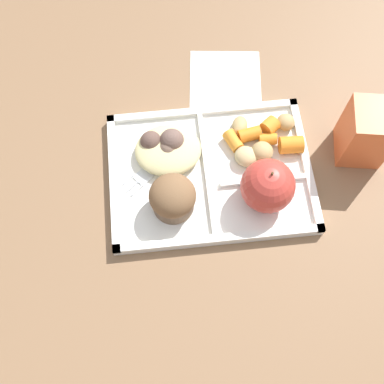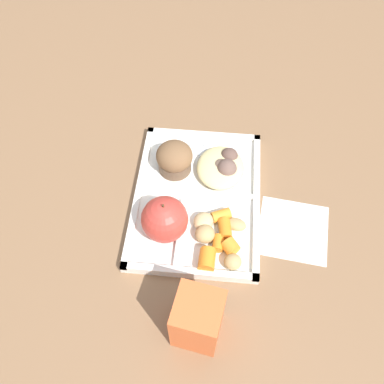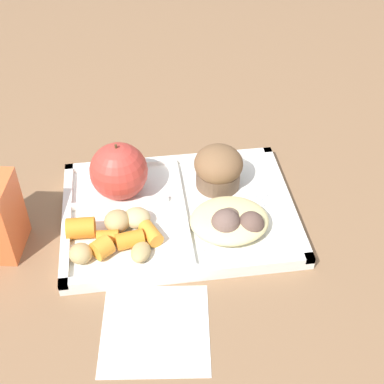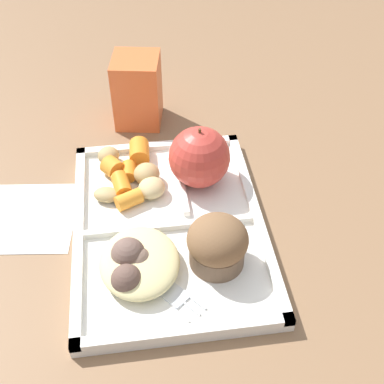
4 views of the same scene
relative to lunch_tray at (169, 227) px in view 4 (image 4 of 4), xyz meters
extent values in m
plane|color=#846042|center=(0.00, 0.00, -0.01)|extent=(6.00, 6.00, 0.00)
cube|color=white|center=(0.00, 0.00, 0.00)|extent=(0.32, 0.23, 0.01)
cube|color=white|center=(0.00, -0.11, 0.01)|extent=(0.32, 0.01, 0.01)
cube|color=white|center=(0.00, 0.11, 0.01)|extent=(0.32, 0.01, 0.01)
cube|color=white|center=(-0.15, 0.00, 0.01)|extent=(0.01, 0.23, 0.01)
cube|color=white|center=(0.15, 0.00, 0.01)|extent=(0.01, 0.23, 0.01)
cube|color=white|center=(0.01, 0.00, 0.01)|extent=(0.01, 0.21, 0.01)
cube|color=white|center=(-0.08, 0.02, 0.01)|extent=(0.14, 0.01, 0.01)
sphere|color=#C63D33|center=(-0.08, 0.05, 0.04)|extent=(0.08, 0.08, 0.08)
cylinder|color=#4C381E|center=(-0.08, 0.05, 0.09)|extent=(0.00, 0.00, 0.01)
cylinder|color=brown|center=(0.06, 0.05, 0.02)|extent=(0.06, 0.06, 0.03)
ellipsoid|color=brown|center=(0.06, 0.05, 0.04)|extent=(0.07, 0.07, 0.05)
cylinder|color=orange|center=(-0.10, -0.07, 0.02)|extent=(0.03, 0.03, 0.03)
cylinder|color=orange|center=(-0.04, -0.05, 0.01)|extent=(0.03, 0.04, 0.02)
cylinder|color=orange|center=(-0.13, -0.03, 0.02)|extent=(0.04, 0.03, 0.03)
cylinder|color=orange|center=(-0.07, -0.06, 0.02)|extent=(0.04, 0.03, 0.02)
cylinder|color=orange|center=(-0.10, -0.05, 0.01)|extent=(0.03, 0.02, 0.02)
ellipsoid|color=tan|center=(-0.08, -0.02, 0.02)|extent=(0.04, 0.04, 0.03)
ellipsoid|color=tan|center=(-0.06, -0.08, 0.01)|extent=(0.03, 0.04, 0.02)
ellipsoid|color=tan|center=(-0.13, -0.07, 0.02)|extent=(0.04, 0.04, 0.02)
ellipsoid|color=tan|center=(-0.06, -0.02, 0.02)|extent=(0.05, 0.05, 0.02)
ellipsoid|color=beige|center=(0.06, -0.04, 0.02)|extent=(0.11, 0.09, 0.03)
sphere|color=brown|center=(0.09, -0.06, 0.02)|extent=(0.04, 0.04, 0.04)
sphere|color=#755B4C|center=(0.07, -0.04, 0.02)|extent=(0.03, 0.03, 0.03)
sphere|color=#755B4C|center=(0.06, -0.04, 0.02)|extent=(0.03, 0.03, 0.03)
sphere|color=brown|center=(0.06, -0.05, 0.02)|extent=(0.04, 0.04, 0.04)
cube|color=silver|center=(0.06, -0.05, 0.01)|extent=(0.08, 0.07, 0.00)
cube|color=silver|center=(0.10, -0.01, 0.01)|extent=(0.04, 0.04, 0.00)
cylinder|color=silver|center=(0.13, 0.00, 0.01)|extent=(0.02, 0.02, 0.00)
cylinder|color=silver|center=(0.13, 0.01, 0.01)|extent=(0.02, 0.02, 0.00)
cylinder|color=silver|center=(0.12, 0.02, 0.01)|extent=(0.02, 0.02, 0.00)
cube|color=orange|center=(-0.24, -0.02, 0.05)|extent=(0.08, 0.08, 0.11)
cube|color=white|center=(-0.05, -0.18, -0.01)|extent=(0.14, 0.14, 0.00)
camera|label=1|loc=(0.06, 0.31, 0.68)|focal=44.22mm
camera|label=2|loc=(-0.43, -0.03, 0.66)|focal=39.12mm
camera|label=3|loc=(-0.05, -0.54, 0.53)|focal=50.85mm
camera|label=4|loc=(0.43, -0.03, 0.48)|focal=47.85mm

